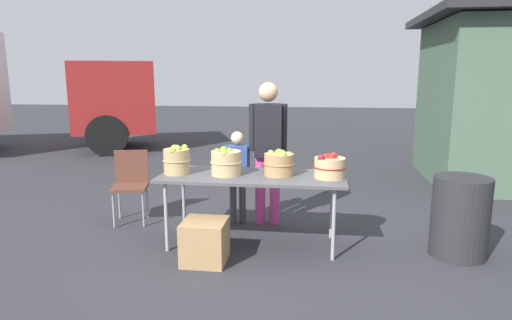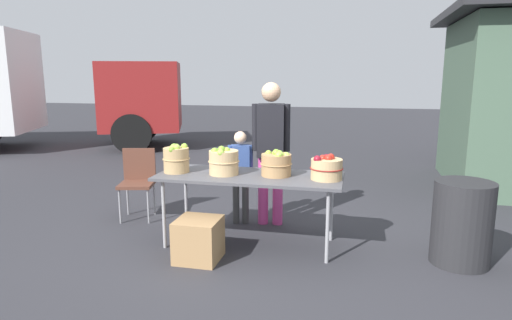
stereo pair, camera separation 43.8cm
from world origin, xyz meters
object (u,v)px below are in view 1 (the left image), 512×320
vendor_adult (268,142)px  trash_barrel (460,217)px  apple_basket_green_1 (226,162)px  apple_basket_red_0 (330,167)px  apple_basket_green_0 (177,160)px  folding_chair (131,180)px  apple_basket_green_2 (279,163)px  market_table (252,179)px  child_customer (238,170)px  produce_crate (205,241)px

vendor_adult → trash_barrel: vendor_adult is taller
apple_basket_green_1 → apple_basket_red_0: size_ratio=0.99×
apple_basket_green_0 → apple_basket_red_0: apple_basket_green_0 is taller
folding_chair → trash_barrel: folding_chair is taller
apple_basket_green_2 → apple_basket_red_0: bearing=-5.1°
apple_basket_green_2 → vendor_adult: bearing=106.1°
apple_basket_green_0 → apple_basket_green_1: size_ratio=0.96×
apple_basket_green_2 → apple_basket_red_0: size_ratio=0.99×
market_table → vendor_adult: vendor_adult is taller
apple_basket_green_2 → child_customer: size_ratio=0.29×
apple_basket_green_1 → apple_basket_green_2: 0.55m
trash_barrel → produce_crate: bearing=-168.7°
market_table → apple_basket_green_1: size_ratio=5.86×
apple_basket_green_0 → market_table: bearing=3.1°
apple_basket_green_1 → vendor_adult: vendor_adult is taller
apple_basket_green_2 → vendor_adult: size_ratio=0.19×
apple_basket_red_0 → child_customer: (-1.05, 0.64, -0.21)m
apple_basket_green_0 → vendor_adult: (0.87, 0.72, 0.09)m
market_table → produce_crate: size_ratio=4.64×
apple_basket_green_2 → apple_basket_red_0: 0.51m
apple_basket_green_1 → folding_chair: (-1.30, 0.59, -0.38)m
trash_barrel → market_table: bearing=179.6°
child_customer → folding_chair: (-1.30, -0.07, -0.15)m
apple_basket_red_0 → trash_barrel: apple_basket_red_0 is taller
apple_basket_green_1 → apple_basket_green_2: apple_basket_green_1 is taller
apple_basket_green_1 → child_customer: (0.00, 0.65, -0.23)m
market_table → apple_basket_red_0: (0.78, -0.01, 0.16)m
market_table → apple_basket_green_1: 0.32m
apple_basket_green_2 → produce_crate: (-0.66, -0.54, -0.67)m
market_table → apple_basket_green_0: (-0.78, -0.04, 0.19)m
produce_crate → trash_barrel: bearing=11.3°
folding_chair → produce_crate: size_ratio=2.10×
apple_basket_green_2 → produce_crate: 1.08m
folding_chair → produce_crate: (1.19, -1.06, -0.30)m
apple_basket_red_0 → vendor_adult: bearing=135.0°
vendor_adult → folding_chair: (-1.66, -0.12, -0.48)m
apple_basket_green_0 → apple_basket_green_2: size_ratio=0.95×
apple_basket_green_2 → vendor_adult: vendor_adult is taller
apple_basket_green_0 → folding_chair: size_ratio=0.36×
apple_basket_red_0 → folding_chair: bearing=166.3°
trash_barrel → produce_crate: size_ratio=1.95×
apple_basket_green_2 → folding_chair: 1.95m
apple_basket_green_1 → apple_basket_red_0: apple_basket_green_1 is taller
apple_basket_green_0 → produce_crate: size_ratio=0.76×
apple_basket_green_0 → vendor_adult: 1.14m
apple_basket_green_1 → child_customer: size_ratio=0.29×
apple_basket_red_0 → produce_crate: size_ratio=0.80×
apple_basket_green_0 → trash_barrel: size_ratio=0.39×
vendor_adult → trash_barrel: (1.97, -0.70, -0.59)m
apple_basket_green_2 → trash_barrel: apple_basket_green_2 is taller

